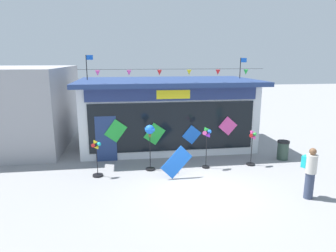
{
  "coord_description": "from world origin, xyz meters",
  "views": [
    {
      "loc": [
        -2.5,
        -9.18,
        4.38
      ],
      "look_at": [
        -0.7,
        3.06,
        1.59
      ],
      "focal_mm": 31.81,
      "sensor_mm": 36.0,
      "label": 1
    }
  ],
  "objects_px": {
    "kite_shop_building": "(166,112)",
    "wind_spinner_center_left": "(207,139)",
    "wind_spinner_left": "(150,135)",
    "wind_spinner_far_left": "(97,157)",
    "person_near_camera": "(310,172)",
    "wind_spinner_center_right": "(252,144)",
    "trash_bin": "(283,150)",
    "display_kite_on_ground": "(177,162)"
  },
  "relations": [
    {
      "from": "person_near_camera",
      "to": "wind_spinner_left",
      "type": "bearing_deg",
      "value": 116.96
    },
    {
      "from": "display_kite_on_ground",
      "to": "wind_spinner_far_left",
      "type": "bearing_deg",
      "value": 169.06
    },
    {
      "from": "kite_shop_building",
      "to": "wind_spinner_center_left",
      "type": "relative_size",
      "value": 4.97
    },
    {
      "from": "kite_shop_building",
      "to": "display_kite_on_ground",
      "type": "distance_m",
      "value": 4.56
    },
    {
      "from": "kite_shop_building",
      "to": "wind_spinner_left",
      "type": "distance_m",
      "value": 3.65
    },
    {
      "from": "kite_shop_building",
      "to": "wind_spinner_left",
      "type": "xyz_separation_m",
      "value": [
        -1.15,
        -3.45,
        -0.27
      ]
    },
    {
      "from": "wind_spinner_far_left",
      "to": "wind_spinner_center_right",
      "type": "distance_m",
      "value": 6.31
    },
    {
      "from": "wind_spinner_center_left",
      "to": "person_near_camera",
      "type": "bearing_deg",
      "value": -50.95
    },
    {
      "from": "wind_spinner_left",
      "to": "person_near_camera",
      "type": "height_order",
      "value": "wind_spinner_left"
    },
    {
      "from": "wind_spinner_far_left",
      "to": "display_kite_on_ground",
      "type": "height_order",
      "value": "wind_spinner_far_left"
    },
    {
      "from": "wind_spinner_center_left",
      "to": "trash_bin",
      "type": "relative_size",
      "value": 2.03
    },
    {
      "from": "wind_spinner_left",
      "to": "wind_spinner_center_left",
      "type": "bearing_deg",
      "value": -3.13
    },
    {
      "from": "wind_spinner_far_left",
      "to": "wind_spinner_center_right",
      "type": "xyz_separation_m",
      "value": [
        6.3,
        0.31,
        0.18
      ]
    },
    {
      "from": "wind_spinner_left",
      "to": "display_kite_on_ground",
      "type": "bearing_deg",
      "value": -46.7
    },
    {
      "from": "wind_spinner_center_right",
      "to": "display_kite_on_ground",
      "type": "height_order",
      "value": "wind_spinner_center_right"
    },
    {
      "from": "trash_bin",
      "to": "display_kite_on_ground",
      "type": "xyz_separation_m",
      "value": [
        -5.04,
        -1.4,
        0.19
      ]
    },
    {
      "from": "wind_spinner_left",
      "to": "kite_shop_building",
      "type": "bearing_deg",
      "value": 71.57
    },
    {
      "from": "kite_shop_building",
      "to": "wind_spinner_far_left",
      "type": "height_order",
      "value": "kite_shop_building"
    },
    {
      "from": "wind_spinner_far_left",
      "to": "person_near_camera",
      "type": "bearing_deg",
      "value": -22.45
    },
    {
      "from": "wind_spinner_center_left",
      "to": "trash_bin",
      "type": "distance_m",
      "value": 3.79
    },
    {
      "from": "person_near_camera",
      "to": "display_kite_on_ground",
      "type": "xyz_separation_m",
      "value": [
        -3.89,
        2.26,
        -0.27
      ]
    },
    {
      "from": "wind_spinner_left",
      "to": "person_near_camera",
      "type": "xyz_separation_m",
      "value": [
        4.8,
        -3.22,
        -0.56
      ]
    },
    {
      "from": "kite_shop_building",
      "to": "person_near_camera",
      "type": "xyz_separation_m",
      "value": [
        3.65,
        -6.67,
        -0.84
      ]
    },
    {
      "from": "trash_bin",
      "to": "wind_spinner_left",
      "type": "bearing_deg",
      "value": -175.84
    },
    {
      "from": "kite_shop_building",
      "to": "person_near_camera",
      "type": "distance_m",
      "value": 7.65
    },
    {
      "from": "kite_shop_building",
      "to": "person_near_camera",
      "type": "bearing_deg",
      "value": -61.32
    },
    {
      "from": "kite_shop_building",
      "to": "wind_spinner_center_left",
      "type": "height_order",
      "value": "kite_shop_building"
    },
    {
      "from": "display_kite_on_ground",
      "to": "trash_bin",
      "type": "bearing_deg",
      "value": 15.47
    },
    {
      "from": "wind_spinner_left",
      "to": "person_near_camera",
      "type": "distance_m",
      "value": 5.81
    },
    {
      "from": "trash_bin",
      "to": "display_kite_on_ground",
      "type": "height_order",
      "value": "display_kite_on_ground"
    },
    {
      "from": "trash_bin",
      "to": "display_kite_on_ground",
      "type": "distance_m",
      "value": 5.24
    },
    {
      "from": "wind_spinner_left",
      "to": "wind_spinner_far_left",
      "type": "bearing_deg",
      "value": -169.18
    },
    {
      "from": "person_near_camera",
      "to": "wind_spinner_far_left",
      "type": "bearing_deg",
      "value": 128.37
    },
    {
      "from": "wind_spinner_far_left",
      "to": "wind_spinner_center_right",
      "type": "height_order",
      "value": "wind_spinner_center_right"
    },
    {
      "from": "kite_shop_building",
      "to": "wind_spinner_left",
      "type": "bearing_deg",
      "value": -108.43
    },
    {
      "from": "wind_spinner_left",
      "to": "person_near_camera",
      "type": "relative_size",
      "value": 1.11
    },
    {
      "from": "person_near_camera",
      "to": "kite_shop_building",
      "type": "bearing_deg",
      "value": 89.51
    },
    {
      "from": "wind_spinner_far_left",
      "to": "trash_bin",
      "type": "relative_size",
      "value": 1.69
    },
    {
      "from": "wind_spinner_center_left",
      "to": "wind_spinner_center_right",
      "type": "bearing_deg",
      "value": 1.24
    },
    {
      "from": "wind_spinner_center_right",
      "to": "person_near_camera",
      "type": "distance_m",
      "value": 3.19
    },
    {
      "from": "kite_shop_building",
      "to": "wind_spinner_center_right",
      "type": "bearing_deg",
      "value": -48.72
    },
    {
      "from": "kite_shop_building",
      "to": "wind_spinner_center_left",
      "type": "bearing_deg",
      "value": -72.34
    }
  ]
}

